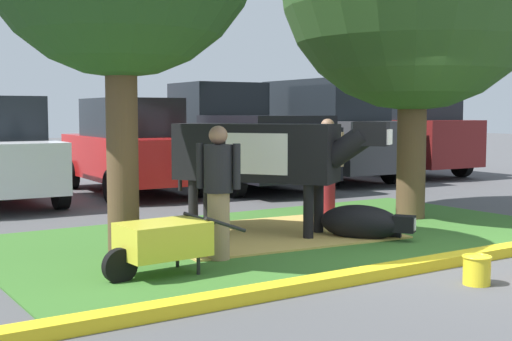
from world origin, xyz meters
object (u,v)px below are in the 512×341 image
at_px(calf_lying, 362,223).
at_px(person_handler, 218,189).
at_px(wheelbarrow, 161,241).
at_px(bucket_yellow, 477,269).
at_px(suv_dark_grey, 323,130).
at_px(sedan_red, 131,147).
at_px(person_visitor_near, 327,166).
at_px(suv_black, 397,129).
at_px(pickup_truck_black, 234,139).
at_px(cow_holstein, 263,154).

distance_m(calf_lying, person_handler, 2.37).
bearing_deg(calf_lying, wheelbarrow, -172.94).
height_order(bucket_yellow, suv_dark_grey, suv_dark_grey).
bearing_deg(calf_lying, sedan_red, 93.70).
relative_size(bucket_yellow, sedan_red, 0.07).
bearing_deg(person_visitor_near, calf_lying, -112.94).
bearing_deg(suv_black, sedan_red, -179.56).
bearing_deg(pickup_truck_black, wheelbarrow, -126.62).
xyz_separation_m(bucket_yellow, pickup_truck_black, (2.74, 9.12, 0.96)).
relative_size(cow_holstein, wheelbarrow, 1.72).
distance_m(wheelbarrow, pickup_truck_black, 8.83).
xyz_separation_m(calf_lying, wheelbarrow, (-3.19, -0.40, 0.15)).
height_order(person_visitor_near, sedan_red, sedan_red).
xyz_separation_m(person_visitor_near, suv_black, (6.80, 5.30, 0.39)).
xyz_separation_m(cow_holstein, suv_dark_grey, (5.58, 5.55, 0.12)).
bearing_deg(pickup_truck_black, suv_dark_grey, -0.51).
xyz_separation_m(calf_lying, bucket_yellow, (-0.67, -2.45, -0.08)).
distance_m(bucket_yellow, sedan_red, 9.30).
height_order(person_handler, bucket_yellow, person_handler).
xyz_separation_m(person_handler, wheelbarrow, (-0.90, -0.34, -0.46)).
height_order(calf_lying, sedan_red, sedan_red).
bearing_deg(suv_dark_grey, calf_lying, -125.13).
xyz_separation_m(cow_holstein, suv_black, (8.37, 5.78, 0.12)).
xyz_separation_m(bucket_yellow, suv_dark_grey, (5.35, 9.10, 1.11)).
bearing_deg(cow_holstein, calf_lying, -50.53).
distance_m(cow_holstein, person_visitor_near, 1.66).
bearing_deg(calf_lying, person_handler, -178.61).
relative_size(calf_lying, sedan_red, 0.28).
relative_size(bucket_yellow, suv_dark_grey, 0.06).
bearing_deg(calf_lying, suv_dark_grey, 54.87).
relative_size(wheelbarrow, pickup_truck_black, 0.29).
distance_m(calf_lying, person_visitor_near, 1.82).
height_order(suv_dark_grey, suv_black, same).
height_order(bucket_yellow, suv_black, suv_black).
xyz_separation_m(calf_lying, person_handler, (-2.29, -0.06, 0.61)).
distance_m(calf_lying, suv_black, 10.20).
xyz_separation_m(person_handler, bucket_yellow, (1.61, -2.40, -0.69)).
bearing_deg(person_visitor_near, cow_holstein, -162.97).
relative_size(wheelbarrow, suv_black, 0.34).
xyz_separation_m(bucket_yellow, sedan_red, (0.23, 9.26, 0.83)).
relative_size(person_visitor_near, bucket_yellow, 5.48).
distance_m(sedan_red, suv_dark_grey, 5.13).
height_order(calf_lying, bucket_yellow, calf_lying).
relative_size(person_handler, sedan_red, 0.35).
relative_size(bucket_yellow, suv_black, 0.06).
distance_m(cow_holstein, pickup_truck_black, 6.32).
bearing_deg(pickup_truck_black, person_visitor_near, -105.32).
bearing_deg(wheelbarrow, person_handler, 20.67).
bearing_deg(suv_black, calf_lying, -137.39).
xyz_separation_m(cow_holstein, calf_lying, (0.90, -1.09, -0.92)).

